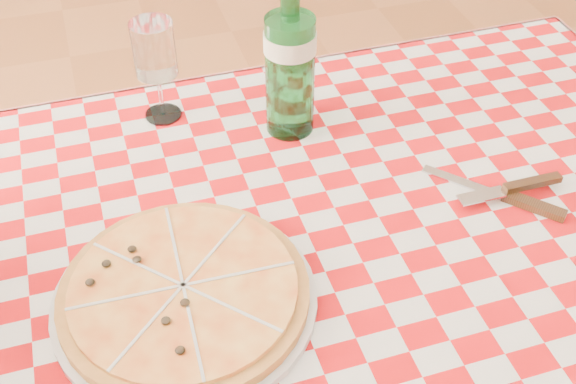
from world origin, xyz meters
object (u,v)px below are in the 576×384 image
at_px(pizza_plate, 184,292).
at_px(water_bottle, 290,51).
at_px(dining_table, 314,300).
at_px(wine_glass, 157,71).

relative_size(pizza_plate, water_bottle, 1.16).
xyz_separation_m(dining_table, pizza_plate, (-0.18, -0.03, 0.12)).
bearing_deg(pizza_plate, wine_glass, 83.83).
bearing_deg(wine_glass, water_bottle, -26.04).
relative_size(water_bottle, wine_glass, 1.67).
distance_m(dining_table, wine_glass, 0.43).
bearing_deg(water_bottle, wine_glass, 153.96).
bearing_deg(wine_glass, pizza_plate, -96.17).
relative_size(dining_table, water_bottle, 4.30).
bearing_deg(wine_glass, dining_table, -68.89).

